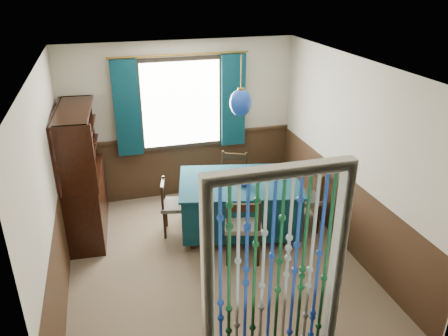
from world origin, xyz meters
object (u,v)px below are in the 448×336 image
object	(u,v)px
dining_table	(239,202)
sideboard	(84,192)
chair_right	(305,198)
bowl_shelf	(82,156)
chair_far	(233,181)
pendant_lamp	(241,103)
chair_left	(173,205)
vase_sideboard	(85,160)
vase_table	(243,179)
chair_near	(243,226)

from	to	relation	value
dining_table	sideboard	distance (m)	2.16
chair_right	bowl_shelf	bearing A→B (deg)	84.69
chair_far	sideboard	world-z (taller)	sideboard
pendant_lamp	chair_left	bearing A→B (deg)	166.64
chair_left	chair_right	xyz separation A→B (m)	(1.82, -0.39, 0.05)
dining_table	chair_far	world-z (taller)	chair_far
chair_far	vase_sideboard	bearing A→B (deg)	19.37
vase_sideboard	bowl_shelf	bearing A→B (deg)	-90.00
vase_table	sideboard	bearing A→B (deg)	161.41
sideboard	vase_sideboard	distance (m)	0.46
bowl_shelf	pendant_lamp	bearing A→B (deg)	-8.88
dining_table	chair_left	distance (m)	0.92
dining_table	vase_table	world-z (taller)	vase_table
chair_left	sideboard	world-z (taller)	sideboard
chair_far	chair_right	xyz separation A→B (m)	(0.82, -0.82, 0.00)
vase_sideboard	pendant_lamp	bearing A→B (deg)	-23.04
chair_right	vase_table	size ratio (longest dim) A/B	5.14
chair_left	chair_right	size ratio (longest dim) A/B	0.90
dining_table	chair_right	world-z (taller)	chair_right
vase_table	chair_right	bearing A→B (deg)	-3.51
chair_near	vase_table	world-z (taller)	vase_table
chair_near	vase_table	bearing A→B (deg)	88.92
chair_left	pendant_lamp	xyz separation A→B (m)	(0.89, -0.21, 1.46)
chair_near	vase_sideboard	distance (m)	2.44
dining_table	chair_left	xyz separation A→B (m)	(-0.89, 0.21, -0.02)
chair_near	pendant_lamp	size ratio (longest dim) A/B	1.19
chair_near	chair_right	xyz separation A→B (m)	(1.08, 0.48, -0.01)
dining_table	bowl_shelf	xyz separation A→B (m)	(-2.01, 0.31, 0.81)
chair_far	vase_sideboard	distance (m)	2.19
chair_left	chair_right	world-z (taller)	chair_right
chair_near	bowl_shelf	size ratio (longest dim) A/B	4.40
sideboard	bowl_shelf	bearing A→B (deg)	-73.91
dining_table	vase_table	xyz separation A→B (m)	(0.02, -0.12, 0.42)
sideboard	vase_sideboard	size ratio (longest dim) A/B	10.66
bowl_shelf	sideboard	bearing A→B (deg)	102.65
sideboard	chair_right	bearing A→B (deg)	-10.74
dining_table	pendant_lamp	world-z (taller)	pendant_lamp
chair_near	sideboard	size ratio (longest dim) A/B	0.51
chair_near	chair_far	size ratio (longest dim) A/B	1.03
sideboard	vase_table	distance (m)	2.21
sideboard	bowl_shelf	distance (m)	0.70
chair_left	sideboard	size ratio (longest dim) A/B	0.45
vase_table	vase_sideboard	bearing A→B (deg)	154.33
chair_left	vase_sideboard	xyz separation A→B (m)	(-1.12, 0.64, 0.56)
chair_left	vase_table	world-z (taller)	vase_table
pendant_lamp	bowl_shelf	size ratio (longest dim) A/B	3.71
dining_table	chair_near	size ratio (longest dim) A/B	1.98
dining_table	vase_sideboard	xyz separation A→B (m)	(-2.01, 0.85, 0.53)
bowl_shelf	chair_near	bearing A→B (deg)	-27.68
chair_far	bowl_shelf	bearing A→B (deg)	33.90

